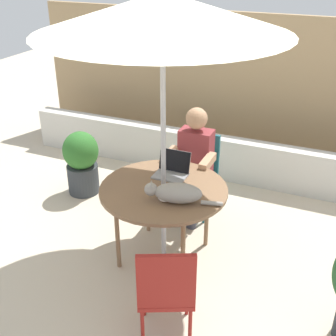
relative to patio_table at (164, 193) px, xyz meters
The scene contains 11 objects.
ground_plane 0.69m from the patio_table, ahead, with size 14.00×14.00×0.00m, color beige.
fence_back 2.56m from the patio_table, 90.00° to the left, with size 5.91×0.08×1.90m, color tan.
planter_wall_low 1.79m from the patio_table, 90.00° to the left, with size 5.32×0.20×0.54m, color beige.
patio_table is the anchor object (origin of this frame).
patio_umbrella 1.52m from the patio_table, ahead, with size 1.96×1.96×2.36m.
chair_occupied 0.94m from the patio_table, 90.00° to the left, with size 0.40×0.40×0.87m.
chair_empty 1.03m from the patio_table, 65.37° to the right, with size 0.53×0.53×0.87m.
person_seated 0.77m from the patio_table, 90.00° to the left, with size 0.48×0.48×1.21m.
laptop 0.30m from the patio_table, 95.72° to the left, with size 0.30×0.25×0.21m.
cat 0.29m from the patio_table, 43.73° to the right, with size 0.64×0.30×0.17m.
potted_plant_by_chair 1.58m from the patio_table, 151.75° to the left, with size 0.41×0.41×0.76m.
Camera 1 is at (1.36, -3.07, 2.67)m, focal length 46.98 mm.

